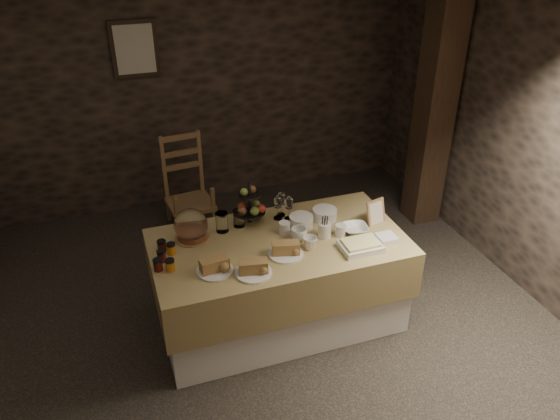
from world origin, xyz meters
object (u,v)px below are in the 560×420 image
object	(u,v)px
buffet_table	(279,276)
fruit_stand	(251,207)
timber_column	(436,101)
chair	(188,186)

from	to	relation	value
buffet_table	fruit_stand	size ratio (longest dim) A/B	5.48
timber_column	fruit_stand	world-z (taller)	timber_column
chair	fruit_stand	world-z (taller)	fruit_stand
timber_column	buffet_table	bearing A→B (deg)	-151.51
chair	fruit_stand	xyz separation A→B (m)	(0.27, -1.45, 0.48)
fruit_stand	timber_column	bearing A→B (deg)	19.35
buffet_table	chair	size ratio (longest dim) A/B	2.57
chair	fruit_stand	bearing A→B (deg)	-85.16
buffet_table	chair	xyz separation A→B (m)	(-0.39, 1.79, -0.01)
buffet_table	timber_column	distance (m)	2.42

